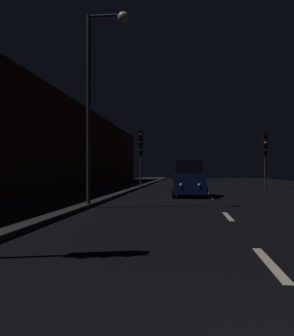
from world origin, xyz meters
The scene contains 8 objects.
ground centered at (0.00, 24.50, -0.01)m, with size 27.02×84.00×0.02m, color black.
sidewalk_left centered at (-7.31, 24.50, 0.07)m, with size 4.40×84.00×0.15m, color #28282B.
building_facade_left centered at (-9.91, 21.00, 3.35)m, with size 0.80×63.00×6.70m, color #472319.
lane_centerline centered at (0.00, 18.51, 0.01)m, with size 0.16×30.64×0.01m.
traffic_light_far_left centered at (-5.01, 25.93, 3.36)m, with size 0.33×0.47×4.66m.
traffic_light_far_right centered at (5.01, 27.29, 3.37)m, with size 0.31×0.46×4.67m.
streetlamp_overhead centered at (-4.77, 11.10, 5.09)m, with size 1.70×0.44×7.77m.
car_approaching_headlights centered at (-1.16, 17.90, 0.94)m, with size 1.89×4.09×2.06m.
Camera 1 is at (-1.31, -2.93, 1.49)m, focal length 38.61 mm.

